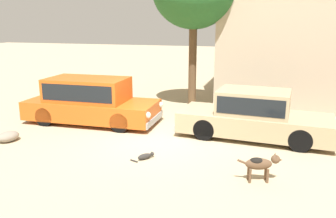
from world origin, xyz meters
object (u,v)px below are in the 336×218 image
Objects in this scene: stray_dog_spotted at (261,163)px; parked_sedan_nearest at (90,100)px; parked_sedan_second at (254,115)px; stray_cat at (145,156)px.

parked_sedan_nearest is at bearing 135.86° from stray_dog_spotted.
parked_sedan_nearest is 5.51m from parked_sedan_second.
stray_dog_spotted is 1.88× the size of stray_cat.
parked_sedan_second is at bearing -2.34° from parked_sedan_nearest.
parked_sedan_nearest is 9.18× the size of stray_cat.
parked_sedan_nearest reaches higher than stray_dog_spotted.
stray_cat is (-2.85, 0.46, -0.34)m from stray_dog_spotted.
parked_sedan_second is 3.05m from stray_dog_spotted.
parked_sedan_nearest reaches higher than stray_cat.
stray_cat is at bearing 154.52° from stray_dog_spotted.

